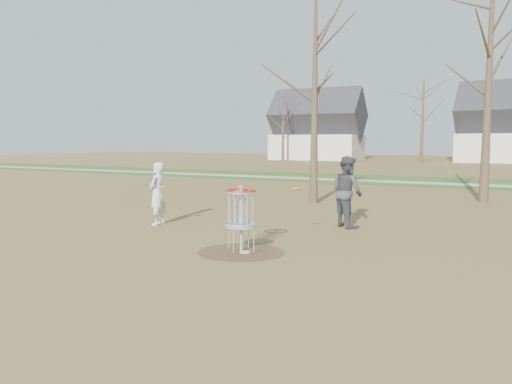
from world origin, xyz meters
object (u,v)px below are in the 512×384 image
Objects in this scene: disc_grounded at (245,252)px; disc_golf_basket at (241,209)px; player_throwing at (347,192)px; player_standing at (157,194)px.

disc_golf_basket is at bearing 173.22° from disc_grounded.
disc_golf_basket is (-0.85, -4.07, -0.04)m from player_throwing.
disc_golf_basket is (-0.10, 0.01, 0.89)m from disc_grounded.
player_standing is 5.16m from player_throwing.
player_throwing is at bearing 79.54° from disc_grounded.
player_standing reaches higher than disc_grounded.
disc_grounded is (-0.75, -4.08, -0.93)m from player_throwing.
player_standing is 0.90× the size of player_throwing.
disc_grounded is at bearing -6.78° from disc_golf_basket.
disc_golf_basket is at bearing 53.82° from player_standing.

